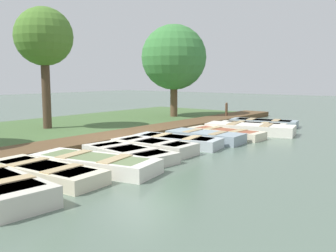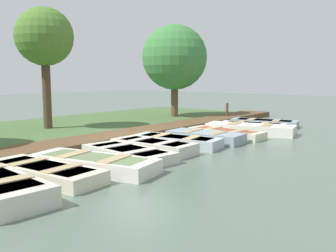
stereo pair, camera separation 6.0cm
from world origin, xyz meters
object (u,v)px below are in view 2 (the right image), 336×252
rowboat_7 (226,133)px  rowboat_9 (252,126)px  rowboat_10 (264,123)px  mooring_post_far (227,112)px  park_tree_center (175,58)px  rowboat_2 (94,163)px  rowboat_5 (177,141)px  rowboat_8 (250,129)px  park_tree_left (44,38)px  rowboat_3 (128,153)px  rowboat_1 (44,172)px  rowboat_6 (205,136)px  rowboat_4 (154,146)px

rowboat_7 → rowboat_9: 2.52m
rowboat_10 → mooring_post_far: (-2.55, 0.90, 0.33)m
rowboat_7 → park_tree_center: size_ratio=0.60×
rowboat_2 → rowboat_5: size_ratio=1.11×
rowboat_8 → park_tree_left: size_ratio=0.72×
rowboat_3 → rowboat_1: bearing=-84.3°
rowboat_2 → mooring_post_far: bearing=91.9°
rowboat_3 → mooring_post_far: (-2.56, 10.15, 0.34)m
park_tree_left → rowboat_7: bearing=27.6°
rowboat_6 → mooring_post_far: 6.82m
rowboat_6 → rowboat_2: bearing=-92.4°
rowboat_9 → rowboat_6: bearing=-101.1°
rowboat_2 → rowboat_7: (-0.07, 6.75, -0.03)m
rowboat_2 → park_tree_left: 8.43m
rowboat_8 → park_tree_center: park_tree_center is taller
rowboat_6 → rowboat_9: size_ratio=0.93×
rowboat_7 → rowboat_4: bearing=-91.3°
rowboat_1 → park_tree_center: 13.27m
rowboat_7 → rowboat_8: size_ratio=0.83×
rowboat_6 → rowboat_7: 1.37m
rowboat_8 → mooring_post_far: bearing=118.6°
rowboat_2 → rowboat_7: bearing=78.9°
rowboat_1 → park_tree_left: park_tree_left is taller
rowboat_3 → rowboat_7: bearing=94.0°
rowboat_1 → rowboat_4: bearing=86.2°
rowboat_1 → rowboat_9: rowboat_1 is taller
rowboat_3 → rowboat_7: rowboat_3 is taller
rowboat_3 → rowboat_5: (-0.14, 2.49, 0.01)m
rowboat_8 → park_tree_center: 7.04m
mooring_post_far → park_tree_center: size_ratio=0.19×
rowboat_10 → park_tree_center: bearing=170.6°
rowboat_5 → mooring_post_far: (-2.43, 7.66, 0.32)m
rowboat_2 → rowboat_5: bearing=84.0°
mooring_post_far → park_tree_left: 9.95m
rowboat_5 → rowboat_6: rowboat_6 is taller
rowboat_6 → rowboat_10: (-0.14, 5.36, -0.02)m
rowboat_2 → rowboat_8: size_ratio=0.94×
rowboat_6 → mooring_post_far: size_ratio=2.89×
rowboat_2 → park_tree_left: (-6.81, 3.22, 3.78)m
rowboat_7 → rowboat_10: bearing=95.5°
rowboat_9 → rowboat_10: rowboat_10 is taller
rowboat_6 → rowboat_3: bearing=-95.6°
mooring_post_far → rowboat_8: bearing=-48.4°
rowboat_4 → park_tree_left: (-6.48, 0.51, 3.78)m
rowboat_9 → rowboat_10: bearing=82.1°
park_tree_left → rowboat_2: bearing=-25.3°
rowboat_10 → rowboat_8: bearing=-90.1°
rowboat_6 → rowboat_10: bearing=87.6°
rowboat_9 → park_tree_center: (-5.35, 1.23, 3.25)m
rowboat_8 → rowboat_10: 2.65m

